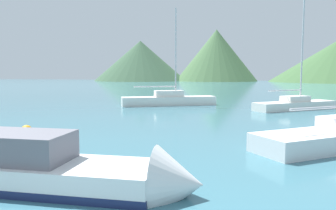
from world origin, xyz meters
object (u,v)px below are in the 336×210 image
motorboat_near (61,172)px  buoy_marker (27,135)px  sailboat_outer (295,104)px  sailboat_middle (169,99)px

motorboat_near → buoy_marker: motorboat_near is taller
sailboat_outer → buoy_marker: sailboat_outer is taller
sailboat_middle → buoy_marker: bearing=-123.4°
sailboat_outer → motorboat_near: bearing=-150.9°
motorboat_near → sailboat_middle: bearing=93.8°
buoy_marker → sailboat_middle: bearing=82.7°
motorboat_near → sailboat_outer: sailboat_outer is taller
motorboat_near → sailboat_middle: 21.19m
sailboat_middle → sailboat_outer: size_ratio=0.85×
motorboat_near → sailboat_outer: 21.64m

